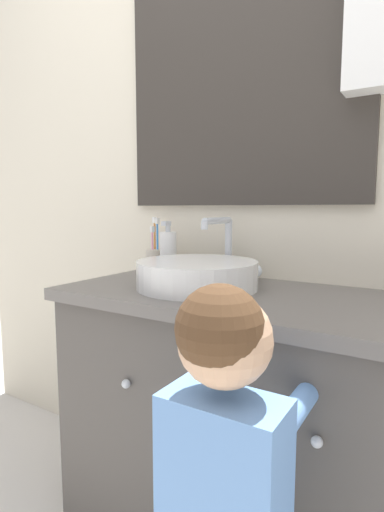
{
  "coord_description": "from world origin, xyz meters",
  "views": [
    {
      "loc": [
        0.43,
        -0.65,
        1.03
      ],
      "look_at": [
        -0.16,
        0.3,
        0.9
      ],
      "focal_mm": 28.0,
      "sensor_mm": 36.0,
      "label": 1
    }
  ],
  "objects_px": {
    "soap_dispenser": "(168,252)",
    "child_figure": "(225,508)",
    "sink_basin": "(198,273)",
    "toothbrush_holder": "(155,258)"
  },
  "relations": [
    {
      "from": "sink_basin",
      "to": "soap_dispenser",
      "type": "height_order",
      "value": "sink_basin"
    },
    {
      "from": "sink_basin",
      "to": "toothbrush_holder",
      "type": "bearing_deg",
      "value": 148.43
    },
    {
      "from": "soap_dispenser",
      "to": "toothbrush_holder",
      "type": "bearing_deg",
      "value": 158.22
    },
    {
      "from": "soap_dispenser",
      "to": "child_figure",
      "type": "distance_m",
      "value": 0.88
    },
    {
      "from": "soap_dispenser",
      "to": "child_figure",
      "type": "relative_size",
      "value": 0.21
    },
    {
      "from": "soap_dispenser",
      "to": "child_figure",
      "type": "xyz_separation_m",
      "value": [
        0.54,
        -0.6,
        -0.34
      ]
    },
    {
      "from": "toothbrush_holder",
      "to": "child_figure",
      "type": "bearing_deg",
      "value": -45.3
    },
    {
      "from": "sink_basin",
      "to": "child_figure",
      "type": "xyz_separation_m",
      "value": [
        0.32,
        -0.45,
        -0.31
      ]
    },
    {
      "from": "toothbrush_holder",
      "to": "soap_dispenser",
      "type": "height_order",
      "value": "toothbrush_holder"
    },
    {
      "from": "sink_basin",
      "to": "toothbrush_holder",
      "type": "relative_size",
      "value": 1.99
    }
  ]
}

